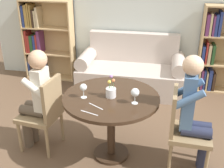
{
  "coord_description": "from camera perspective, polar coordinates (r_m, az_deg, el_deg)",
  "views": [
    {
      "loc": [
        0.5,
        -2.57,
        2.11
      ],
      "look_at": [
        0.0,
        0.05,
        0.88
      ],
      "focal_mm": 45.0,
      "sensor_mm": 36.0,
      "label": 1
    }
  ],
  "objects": [
    {
      "name": "couch",
      "position": [
        4.72,
        3.94,
        2.4
      ],
      "size": [
        1.73,
        0.8,
        0.92
      ],
      "color": "beige",
      "rests_on": "ground_plane"
    },
    {
      "name": "chair_right",
      "position": [
        3.01,
        14.35,
        -8.52
      ],
      "size": [
        0.44,
        0.44,
        0.9
      ],
      "rotation": [
        0.0,
        0.0,
        1.52
      ],
      "color": "#937A56",
      "rests_on": "ground_plane"
    },
    {
      "name": "chair_left",
      "position": [
        3.29,
        -13.54,
        -5.38
      ],
      "size": [
        0.47,
        0.47,
        0.9
      ],
      "rotation": [
        0.0,
        0.0,
        -1.69
      ],
      "color": "#937A56",
      "rests_on": "ground_plane"
    },
    {
      "name": "ground_plane",
      "position": [
        3.36,
        -0.17,
        -14.04
      ],
      "size": [
        16.0,
        16.0,
        0.0
      ],
      "primitive_type": "plane",
      "color": "brown"
    },
    {
      "name": "person_left",
      "position": [
        3.26,
        -15.1,
        -2.67
      ],
      "size": [
        0.44,
        0.37,
        1.22
      ],
      "rotation": [
        0.0,
        0.0,
        -1.69
      ],
      "color": "brown",
      "rests_on": "ground_plane"
    },
    {
      "name": "person_right",
      "position": [
        2.92,
        16.45,
        -5.82
      ],
      "size": [
        0.43,
        0.36,
        1.28
      ],
      "rotation": [
        0.0,
        0.0,
        1.52
      ],
      "color": "#282D47",
      "rests_on": "ground_plane"
    },
    {
      "name": "wine_glass_right",
      "position": [
        2.77,
        4.71,
        -1.81
      ],
      "size": [
        0.09,
        0.09,
        0.16
      ],
      "color": "white",
      "rests_on": "round_table"
    },
    {
      "name": "knife_left_setting",
      "position": [
        2.66,
        -4.63,
        -5.87
      ],
      "size": [
        0.18,
        0.07,
        0.0
      ],
      "color": "silver",
      "rests_on": "round_table"
    },
    {
      "name": "fork_left_setting",
      "position": [
        2.76,
        -3.29,
        -4.54
      ],
      "size": [
        0.17,
        0.11,
        0.0
      ],
      "color": "silver",
      "rests_on": "round_table"
    },
    {
      "name": "round_table",
      "position": [
        3.01,
        -0.18,
        -4.79
      ],
      "size": [
        1.02,
        1.02,
        0.76
      ],
      "color": "#382619",
      "rests_on": "ground_plane"
    },
    {
      "name": "bookshelf_left",
      "position": [
        5.28,
        -13.84,
        8.48
      ],
      "size": [
        0.9,
        0.28,
        1.42
      ],
      "color": "tan",
      "rests_on": "ground_plane"
    },
    {
      "name": "wine_glass_left",
      "position": [
        2.89,
        -5.84,
        -0.75
      ],
      "size": [
        0.07,
        0.07,
        0.16
      ],
      "color": "white",
      "rests_on": "round_table"
    },
    {
      "name": "flower_vase",
      "position": [
        2.91,
        -0.28,
        -1.38
      ],
      "size": [
        0.11,
        0.11,
        0.25
      ],
      "color": "silver",
      "rests_on": "round_table"
    },
    {
      "name": "back_wall",
      "position": [
        4.85,
        4.97,
        15.75
      ],
      "size": [
        5.2,
        0.05,
        2.7
      ],
      "color": "silver",
      "rests_on": "ground_plane"
    },
    {
      "name": "bookshelf_right",
      "position": [
        4.91,
        21.14,
        6.25
      ],
      "size": [
        0.9,
        0.28,
        1.42
      ],
      "color": "tan",
      "rests_on": "ground_plane"
    }
  ]
}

